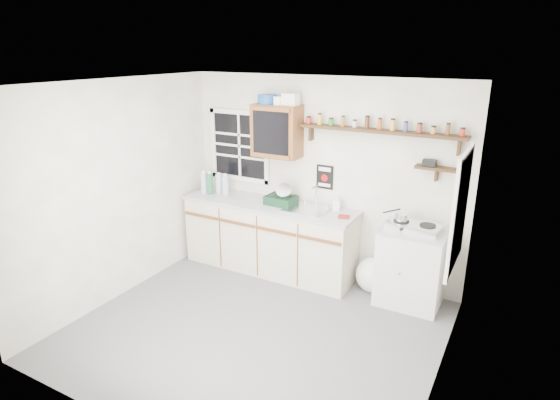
{
  "coord_description": "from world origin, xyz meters",
  "views": [
    {
      "loc": [
        2.26,
        -3.57,
        2.81
      ],
      "look_at": [
        -0.01,
        0.55,
        1.27
      ],
      "focal_mm": 30.0,
      "sensor_mm": 36.0,
      "label": 1
    }
  ],
  "objects_px": {
    "upper_cabinet": "(277,131)",
    "hotplate": "(414,226)",
    "spice_shelf": "(379,130)",
    "main_cabinet": "(269,237)",
    "right_cabinet": "(411,266)",
    "dish_rack": "(282,198)"
  },
  "relations": [
    {
      "from": "right_cabinet",
      "to": "spice_shelf",
      "type": "distance_m",
      "value": 1.58
    },
    {
      "from": "right_cabinet",
      "to": "dish_rack",
      "type": "relative_size",
      "value": 2.4
    },
    {
      "from": "main_cabinet",
      "to": "spice_shelf",
      "type": "relative_size",
      "value": 1.21
    },
    {
      "from": "main_cabinet",
      "to": "upper_cabinet",
      "type": "relative_size",
      "value": 3.55
    },
    {
      "from": "right_cabinet",
      "to": "spice_shelf",
      "type": "bearing_deg",
      "value": 160.38
    },
    {
      "from": "main_cabinet",
      "to": "right_cabinet",
      "type": "distance_m",
      "value": 1.84
    },
    {
      "from": "main_cabinet",
      "to": "dish_rack",
      "type": "relative_size",
      "value": 6.09
    },
    {
      "from": "main_cabinet",
      "to": "spice_shelf",
      "type": "bearing_deg",
      "value": 9.24
    },
    {
      "from": "spice_shelf",
      "to": "main_cabinet",
      "type": "bearing_deg",
      "value": -170.76
    },
    {
      "from": "main_cabinet",
      "to": "upper_cabinet",
      "type": "height_order",
      "value": "upper_cabinet"
    },
    {
      "from": "spice_shelf",
      "to": "hotplate",
      "type": "distance_m",
      "value": 1.13
    },
    {
      "from": "spice_shelf",
      "to": "hotplate",
      "type": "height_order",
      "value": "spice_shelf"
    },
    {
      "from": "upper_cabinet",
      "to": "hotplate",
      "type": "xyz_separation_m",
      "value": [
        1.8,
        -0.14,
        -0.88
      ]
    },
    {
      "from": "spice_shelf",
      "to": "hotplate",
      "type": "relative_size",
      "value": 3.17
    },
    {
      "from": "main_cabinet",
      "to": "dish_rack",
      "type": "bearing_deg",
      "value": 12.54
    },
    {
      "from": "upper_cabinet",
      "to": "spice_shelf",
      "type": "height_order",
      "value": "upper_cabinet"
    },
    {
      "from": "main_cabinet",
      "to": "right_cabinet",
      "type": "relative_size",
      "value": 2.54
    },
    {
      "from": "upper_cabinet",
      "to": "dish_rack",
      "type": "bearing_deg",
      "value": -38.41
    },
    {
      "from": "main_cabinet",
      "to": "hotplate",
      "type": "height_order",
      "value": "hotplate"
    },
    {
      "from": "dish_rack",
      "to": "main_cabinet",
      "type": "bearing_deg",
      "value": -165.02
    },
    {
      "from": "dish_rack",
      "to": "upper_cabinet",
      "type": "bearing_deg",
      "value": 144.03
    },
    {
      "from": "upper_cabinet",
      "to": "hotplate",
      "type": "height_order",
      "value": "upper_cabinet"
    }
  ]
}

